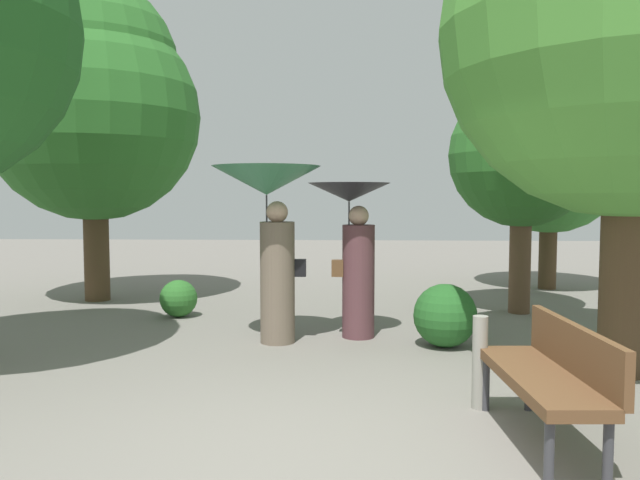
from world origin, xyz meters
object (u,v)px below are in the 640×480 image
(person_right, at_px, (354,235))
(tree_mid_right, at_px, (523,141))
(path_marker_post, at_px, (480,362))
(tree_near_left, at_px, (93,99))
(person_left, at_px, (270,212))
(tree_far_back, at_px, (550,147))
(park_bench, at_px, (551,371))

(person_right, bearing_deg, tree_mid_right, -63.50)
(person_right, distance_m, path_marker_post, 2.79)
(tree_near_left, distance_m, path_marker_post, 7.69)
(person_left, xyz_separation_m, tree_mid_right, (3.39, 1.99, 0.97))
(tree_far_back, bearing_deg, park_bench, -107.46)
(person_left, height_order, path_marker_post, person_left)
(park_bench, height_order, tree_mid_right, tree_mid_right)
(tree_far_back, bearing_deg, person_left, -136.01)
(park_bench, height_order, tree_far_back, tree_far_back)
(tree_mid_right, bearing_deg, tree_far_back, 64.19)
(tree_far_back, height_order, path_marker_post, tree_far_back)
(tree_far_back, bearing_deg, tree_near_left, -168.28)
(person_left, height_order, tree_near_left, tree_near_left)
(path_marker_post, bearing_deg, park_bench, -65.15)
(park_bench, distance_m, tree_near_left, 8.32)
(tree_near_left, bearing_deg, park_bench, -45.92)
(person_right, distance_m, park_bench, 3.50)
(tree_mid_right, bearing_deg, tree_near_left, 173.07)
(person_left, bearing_deg, tree_mid_right, -67.71)
(person_right, relative_size, tree_far_back, 0.45)
(person_right, bearing_deg, path_marker_post, -166.35)
(person_right, bearing_deg, park_bench, -165.65)
(park_bench, relative_size, tree_far_back, 0.37)
(park_bench, distance_m, path_marker_post, 0.79)
(tree_mid_right, bearing_deg, path_marker_post, -109.21)
(park_bench, bearing_deg, tree_far_back, 159.75)
(tree_near_left, distance_m, tree_far_back, 7.94)
(tree_near_left, xyz_separation_m, tree_far_back, (7.75, 1.61, -0.67))
(person_right, distance_m, tree_near_left, 5.24)
(person_left, relative_size, park_bench, 1.34)
(tree_near_left, bearing_deg, person_left, -41.11)
(person_left, distance_m, path_marker_post, 3.12)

